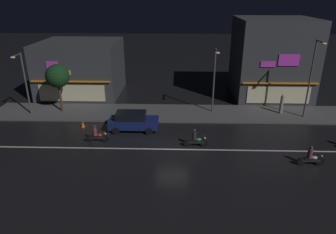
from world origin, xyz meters
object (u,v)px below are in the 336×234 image
(pedestrian_on_sidewalk, at_px, (282,104))
(traffic_cone, at_px, (83,124))
(parked_car_near_kerb, at_px, (133,121))
(motorcycle_following, at_px, (311,157))
(streetlamp_mid, at_px, (214,75))
(motorcycle_trailing_far, at_px, (96,135))
(streetlamp_east, at_px, (312,74))
(motorcycle_lead, at_px, (195,139))
(streetlamp_west, at_px, (24,79))

(pedestrian_on_sidewalk, height_order, traffic_cone, pedestrian_on_sidewalk)
(parked_car_near_kerb, bearing_deg, motorcycle_following, 157.33)
(streetlamp_mid, xyz_separation_m, motorcycle_trailing_far, (-10.05, -6.63, -3.28))
(streetlamp_east, xyz_separation_m, traffic_cone, (-20.69, -2.52, -4.18))
(streetlamp_mid, relative_size, pedestrian_on_sidewalk, 3.21)
(parked_car_near_kerb, relative_size, motorcycle_lead, 2.26)
(streetlamp_west, distance_m, motorcycle_lead, 17.30)
(parked_car_near_kerb, height_order, traffic_cone, parked_car_near_kerb)
(streetlamp_mid, bearing_deg, streetlamp_west, -176.14)
(pedestrian_on_sidewalk, bearing_deg, motorcycle_trailing_far, -6.57)
(streetlamp_east, bearing_deg, parked_car_near_kerb, -169.42)
(traffic_cone, bearing_deg, streetlamp_west, 157.03)
(traffic_cone, bearing_deg, motorcycle_trailing_far, -55.49)
(streetlamp_west, bearing_deg, pedestrian_on_sidewalk, 2.49)
(parked_car_near_kerb, distance_m, traffic_cone, 4.70)
(motorcycle_lead, bearing_deg, motorcycle_following, -21.67)
(motorcycle_following, bearing_deg, traffic_cone, -19.31)
(motorcycle_trailing_far, bearing_deg, streetlamp_east, 14.49)
(streetlamp_west, xyz_separation_m, streetlamp_east, (26.67, -0.01, 0.69))
(motorcycle_lead, height_order, motorcycle_following, same)
(motorcycle_trailing_far, relative_size, traffic_cone, 3.45)
(streetlamp_mid, relative_size, traffic_cone, 11.45)
(streetlamp_east, height_order, motorcycle_trailing_far, streetlamp_east)
(motorcycle_following, bearing_deg, streetlamp_mid, -59.93)
(motorcycle_lead, height_order, motorcycle_trailing_far, same)
(motorcycle_following, distance_m, motorcycle_trailing_far, 16.17)
(motorcycle_trailing_far, bearing_deg, streetlamp_mid, 31.79)
(streetlamp_west, bearing_deg, parked_car_near_kerb, -15.82)
(parked_car_near_kerb, bearing_deg, streetlamp_mid, -150.26)
(motorcycle_lead, relative_size, motorcycle_trailing_far, 1.00)
(traffic_cone, bearing_deg, pedestrian_on_sidewalk, 10.89)
(streetlamp_mid, relative_size, motorcycle_following, 3.31)
(motorcycle_trailing_far, height_order, traffic_cone, motorcycle_trailing_far)
(motorcycle_trailing_far, bearing_deg, motorcycle_following, -12.72)
(streetlamp_east, relative_size, pedestrian_on_sidewalk, 3.75)
(parked_car_near_kerb, relative_size, motorcycle_trailing_far, 2.26)
(streetlamp_west, xyz_separation_m, parked_car_near_kerb, (10.62, -3.01, -2.90))
(streetlamp_west, distance_m, motorcycle_trailing_far, 10.13)
(streetlamp_east, bearing_deg, motorcycle_following, -108.46)
(streetlamp_west, bearing_deg, traffic_cone, -22.97)
(motorcycle_lead, relative_size, motorcycle_following, 1.00)
(streetlamp_east, xyz_separation_m, parked_car_near_kerb, (-16.05, -3.00, -3.59))
(streetlamp_mid, height_order, motorcycle_following, streetlamp_mid)
(streetlamp_mid, xyz_separation_m, motorcycle_following, (5.81, -9.74, -3.28))
(parked_car_near_kerb, distance_m, motorcycle_following, 14.32)
(streetlamp_east, xyz_separation_m, pedestrian_on_sidewalk, (-1.92, 1.09, -3.39))
(pedestrian_on_sidewalk, xyz_separation_m, traffic_cone, (-18.76, -3.61, -0.79))
(streetlamp_east, bearing_deg, streetlamp_mid, 171.93)
(streetlamp_west, bearing_deg, streetlamp_east, -0.03)
(streetlamp_west, xyz_separation_m, traffic_cone, (5.98, -2.54, -3.49))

